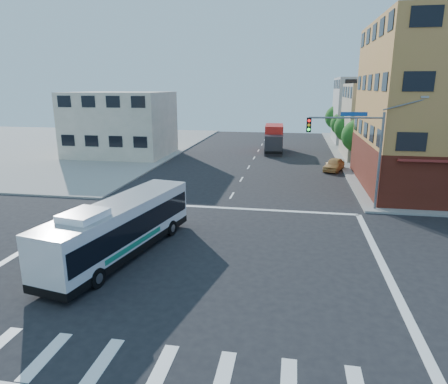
# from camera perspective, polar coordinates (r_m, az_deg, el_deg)

# --- Properties ---
(ground) EXTENTS (120.00, 120.00, 0.00)m
(ground) POSITION_cam_1_polar(r_m,az_deg,el_deg) (20.76, -4.50, -9.92)
(ground) COLOR black
(ground) RESTS_ON ground
(sidewalk_nw) EXTENTS (50.00, 50.00, 0.15)m
(sidewalk_nw) POSITION_cam_1_polar(r_m,az_deg,el_deg) (67.04, -26.76, 5.91)
(sidewalk_nw) COLOR gray
(sidewalk_nw) RESTS_ON ground
(building_east_near) EXTENTS (12.06, 10.06, 9.00)m
(building_east_near) POSITION_cam_1_polar(r_m,az_deg,el_deg) (53.76, 23.31, 9.22)
(building_east_near) COLOR tan
(building_east_near) RESTS_ON ground
(building_east_far) EXTENTS (12.06, 10.06, 10.00)m
(building_east_far) POSITION_cam_1_polar(r_m,az_deg,el_deg) (67.41, 20.71, 10.81)
(building_east_far) COLOR #A9AAA4
(building_east_far) RESTS_ON ground
(building_west) EXTENTS (12.06, 10.06, 8.00)m
(building_west) POSITION_cam_1_polar(r_m,az_deg,el_deg) (53.13, -14.56, 9.35)
(building_west) COLOR beige
(building_west) RESTS_ON ground
(signal_mast_ne) EXTENTS (7.91, 1.13, 8.07)m
(signal_mast_ne) POSITION_cam_1_polar(r_m,az_deg,el_deg) (29.39, 18.33, 6.87)
(signal_mast_ne) COLOR slate
(signal_mast_ne) RESTS_ON ground
(street_tree_a) EXTENTS (3.60, 3.60, 5.53)m
(street_tree_a) POSITION_cam_1_polar(r_m,az_deg,el_deg) (46.97, 18.74, 7.86)
(street_tree_a) COLOR #3C2316
(street_tree_a) RESTS_ON ground
(street_tree_b) EXTENTS (3.80, 3.80, 5.79)m
(street_tree_b) POSITION_cam_1_polar(r_m,az_deg,el_deg) (54.83, 17.56, 9.03)
(street_tree_b) COLOR #3C2316
(street_tree_b) RESTS_ON ground
(street_tree_c) EXTENTS (3.40, 3.40, 5.29)m
(street_tree_c) POSITION_cam_1_polar(r_m,az_deg,el_deg) (62.77, 16.63, 9.49)
(street_tree_c) COLOR #3C2316
(street_tree_c) RESTS_ON ground
(street_tree_d) EXTENTS (4.00, 4.00, 6.03)m
(street_tree_d) POSITION_cam_1_polar(r_m,az_deg,el_deg) (70.67, 15.95, 10.42)
(street_tree_d) COLOR #3C2316
(street_tree_d) RESTS_ON ground
(transit_bus) EXTENTS (4.31, 11.05, 3.20)m
(transit_bus) POSITION_cam_1_polar(r_m,az_deg,el_deg) (21.63, -14.55, -4.87)
(transit_bus) COLOR black
(transit_bus) RESTS_ON ground
(box_truck) EXTENTS (2.69, 8.03, 3.57)m
(box_truck) POSITION_cam_1_polar(r_m,az_deg,el_deg) (54.97, 7.13, 7.49)
(box_truck) COLOR #28282D
(box_truck) RESTS_ON ground
(parked_car) EXTENTS (2.81, 4.25, 1.34)m
(parked_car) POSITION_cam_1_polar(r_m,az_deg,el_deg) (43.86, 15.44, 3.80)
(parked_car) COLOR tan
(parked_car) RESTS_ON ground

